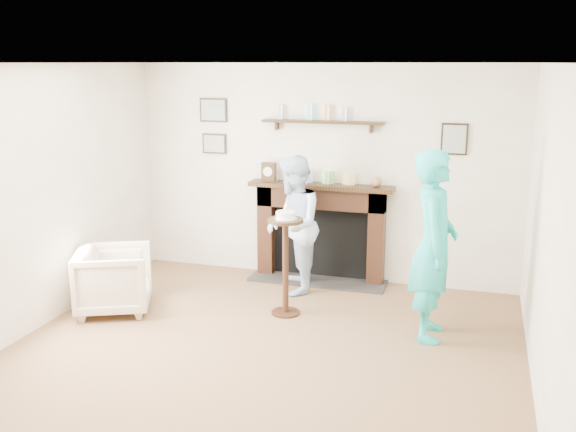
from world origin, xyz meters
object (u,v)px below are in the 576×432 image
object	(u,v)px
woman	(429,335)
man	(293,291)
pedestal_table	(286,247)
armchair	(116,310)

from	to	relation	value
woman	man	bearing A→B (deg)	60.69
woman	pedestal_table	world-z (taller)	pedestal_table
armchair	woman	size ratio (longest dim) A/B	0.41
man	woman	xyz separation A→B (m)	(1.57, -0.78, 0.00)
pedestal_table	man	bearing A→B (deg)	99.94
pedestal_table	woman	bearing A→B (deg)	-4.98
woman	pedestal_table	bearing A→B (deg)	82.28
pedestal_table	armchair	bearing A→B (deg)	-166.00
armchair	woman	distance (m)	3.18
armchair	man	distance (m)	1.93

